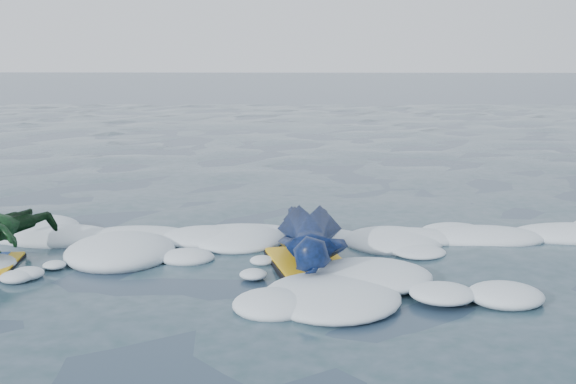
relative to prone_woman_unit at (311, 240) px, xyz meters
name	(u,v)px	position (x,y,z in m)	size (l,w,h in m)	color
ground	(271,287)	(-0.34, -0.67, -0.24)	(120.00, 120.00, 0.00)	#19253D
foam_band	(277,254)	(-0.34, 0.37, -0.24)	(12.00, 3.10, 0.30)	white
prone_woman_unit	(311,240)	(0.00, 0.00, 0.00)	(0.96, 1.83, 0.47)	black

